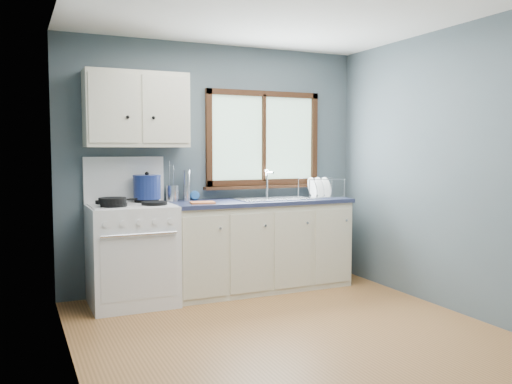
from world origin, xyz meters
name	(u,v)px	position (x,y,z in m)	size (l,w,h in m)	color
floor	(299,341)	(0.00, 0.00, -0.01)	(3.20, 3.60, 0.02)	#A16B38
wall_back	(216,167)	(0.00, 1.81, 1.25)	(3.20, 0.02, 2.50)	#505E64
wall_front	(504,191)	(0.00, -1.81, 1.25)	(3.20, 0.02, 2.50)	#505E64
wall_left	(70,179)	(-1.61, 0.00, 1.25)	(0.02, 3.60, 2.50)	#505E64
wall_right	(465,170)	(1.61, 0.00, 1.25)	(0.02, 3.60, 2.50)	#505E64
gas_range	(132,251)	(-0.95, 1.47, 0.49)	(0.76, 0.69, 1.36)	white
base_cabinets	(259,249)	(0.36, 1.49, 0.41)	(1.85, 0.60, 0.88)	beige
countertop	(259,202)	(0.36, 1.49, 0.90)	(1.89, 0.64, 0.04)	#1D2440
sink	(275,205)	(0.54, 1.49, 0.86)	(0.84, 0.46, 0.44)	silver
window	(264,145)	(0.54, 1.77, 1.48)	(1.36, 0.10, 1.03)	#9EC6A8
upper_cabinets	(137,110)	(-0.85, 1.63, 1.80)	(0.95, 0.35, 0.70)	beige
skillet	(113,200)	(-1.14, 1.33, 0.98)	(0.38, 0.30, 0.05)	black
stockpot	(147,187)	(-0.77, 1.61, 1.08)	(0.28, 0.28, 0.26)	navy
utensil_crock	(173,193)	(-0.49, 1.69, 1.00)	(0.16, 0.16, 0.40)	silver
thermos	(187,185)	(-0.35, 1.68, 1.07)	(0.07, 0.07, 0.31)	silver
soap_bottle	(195,188)	(-0.26, 1.70, 1.04)	(0.09, 0.09, 0.25)	#2968B6
dish_towel	(203,203)	(-0.30, 1.35, 0.93)	(0.23, 0.16, 0.02)	orange
dish_rack	(320,192)	(1.05, 1.46, 0.98)	(0.45, 0.36, 0.22)	silver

